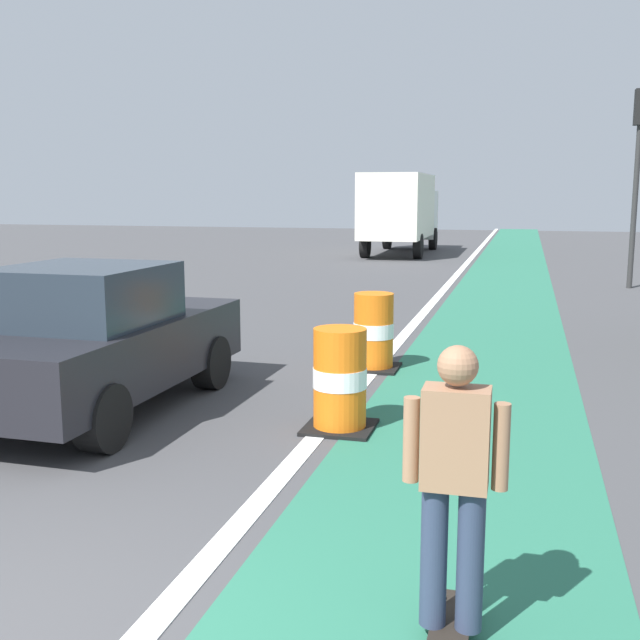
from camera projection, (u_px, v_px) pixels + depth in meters
bike_lane_strip at (496, 321)px, 14.92m from camera, size 2.50×80.00×0.01m
lane_divider_stripe at (419, 318)px, 15.30m from camera, size 0.20×80.00×0.01m
skateboarder_on_lane at (454, 485)px, 4.14m from camera, size 0.57×0.80×1.69m
parked_sedan_nearest at (95, 340)px, 8.64m from camera, size 1.97×4.13×1.70m
traffic_barrel_front at (340, 380)px, 8.02m from camera, size 0.73×0.73×1.09m
traffic_barrel_mid at (374, 332)px, 10.80m from camera, size 0.73×0.73×1.09m
delivery_truck_down_block at (401, 209)px, 31.14m from camera, size 2.40×7.62×3.23m
traffic_light_corner at (638, 153)px, 19.56m from camera, size 0.41×0.32×5.10m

